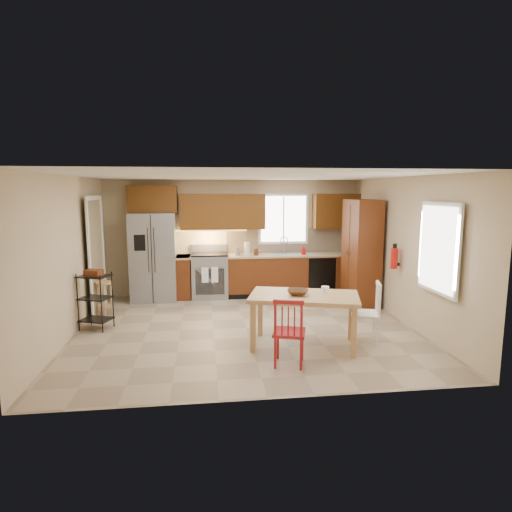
{
  "coord_description": "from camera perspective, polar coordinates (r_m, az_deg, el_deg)",
  "views": [
    {
      "loc": [
        -0.68,
        -6.85,
        2.27
      ],
      "look_at": [
        0.23,
        0.4,
        1.15
      ],
      "focal_mm": 30.0,
      "sensor_mm": 36.0,
      "label": 1
    }
  ],
  "objects": [
    {
      "name": "utility_cart",
      "position": [
        7.55,
        -20.62,
        -5.64
      ],
      "size": [
        0.57,
        0.51,
        0.94
      ],
      "primitive_type": null,
      "rotation": [
        0.0,
        0.0,
        -0.36
      ],
      "color": "black",
      "rests_on": "floor"
    },
    {
      "name": "canister_steel",
      "position": [
        9.12,
        -2.48,
        0.64
      ],
      "size": [
        0.11,
        0.11,
        0.18
      ],
      "primitive_type": "cylinder",
      "color": "gray",
      "rests_on": "base_cabinet_run"
    },
    {
      "name": "pantry",
      "position": [
        8.72,
        13.84,
        0.42
      ],
      "size": [
        0.5,
        0.95,
        2.1
      ],
      "primitive_type": "cube",
      "color": "#572610",
      "rests_on": "floor"
    },
    {
      "name": "upper_over_fridge",
      "position": [
        9.23,
        -13.6,
        7.42
      ],
      "size": [
        1.0,
        0.35,
        0.55
      ],
      "primitive_type": "cube",
      "color": "#562F0E",
      "rests_on": "wall_back"
    },
    {
      "name": "upper_right_block",
      "position": [
        9.64,
        10.62,
        5.93
      ],
      "size": [
        1.0,
        0.35,
        0.75
      ],
      "primitive_type": "cube",
      "color": "#562F0E",
      "rests_on": "wall_back"
    },
    {
      "name": "window_back",
      "position": [
        9.52,
        3.67,
        4.97
      ],
      "size": [
        1.12,
        0.04,
        1.12
      ],
      "primitive_type": "cube",
      "color": "white",
      "rests_on": "wall_back"
    },
    {
      "name": "table_jar",
      "position": [
        6.44,
        9.2,
        -4.61
      ],
      "size": [
        0.14,
        0.14,
        0.13
      ],
      "primitive_type": "cylinder",
      "rotation": [
        0.0,
        0.0,
        -0.28
      ],
      "color": "white",
      "rests_on": "dining_table"
    },
    {
      "name": "backsplash",
      "position": [
        9.6,
        4.75,
        2.14
      ],
      "size": [
        2.92,
        0.03,
        0.55
      ],
      "primitive_type": "cube",
      "color": "beige",
      "rests_on": "wall_back"
    },
    {
      "name": "dining_table",
      "position": [
        6.38,
        6.39,
        -8.59
      ],
      "size": [
        1.74,
        1.27,
        0.76
      ],
      "primitive_type": null,
      "rotation": [
        0.0,
        0.0,
        -0.28
      ],
      "color": "tan",
      "rests_on": "floor"
    },
    {
      "name": "ceiling",
      "position": [
        6.89,
        -1.5,
        10.63
      ],
      "size": [
        5.5,
        5.0,
        0.02
      ],
      "primitive_type": "cube",
      "color": "silver",
      "rests_on": "ground"
    },
    {
      "name": "range_stove",
      "position": [
        9.21,
        -6.2,
        -2.66
      ],
      "size": [
        0.76,
        0.63,
        0.92
      ],
      "primitive_type": "cube",
      "color": "gray",
      "rests_on": "floor"
    },
    {
      "name": "base_cabinet_narrow",
      "position": [
        9.24,
        -9.62,
        -2.77
      ],
      "size": [
        0.3,
        0.6,
        0.9
      ],
      "primitive_type": "cube",
      "color": "#572610",
      "rests_on": "floor"
    },
    {
      "name": "doorway",
      "position": [
        8.48,
        -20.64,
        -0.12
      ],
      "size": [
        0.04,
        0.95,
        2.1
      ],
      "primitive_type": "cube",
      "color": "#8C7A59",
      "rests_on": "wall_left"
    },
    {
      "name": "wall_left",
      "position": [
        7.23,
        -23.7,
        -0.14
      ],
      "size": [
        0.02,
        5.0,
        2.5
      ],
      "primitive_type": "cube",
      "color": "#CCB793",
      "rests_on": "ground"
    },
    {
      "name": "fire_extinguisher",
      "position": [
        7.83,
        17.96,
        -0.31
      ],
      "size": [
        0.12,
        0.12,
        0.36
      ],
      "primitive_type": "cylinder",
      "color": "red",
      "rests_on": "wall_right"
    },
    {
      "name": "paper_towel",
      "position": [
        9.13,
        -1.23,
        0.98
      ],
      "size": [
        0.12,
        0.12,
        0.28
      ],
      "primitive_type": "cylinder",
      "color": "white",
      "rests_on": "base_cabinet_run"
    },
    {
      "name": "chair_white",
      "position": [
        6.68,
        14.31,
        -7.31
      ],
      "size": [
        0.53,
        0.53,
        0.91
      ],
      "primitive_type": null,
      "rotation": [
        0.0,
        0.0,
        1.29
      ],
      "color": "white",
      "rests_on": "floor"
    },
    {
      "name": "upper_left_block",
      "position": [
        9.19,
        -4.48,
        5.92
      ],
      "size": [
        1.8,
        0.35,
        0.75
      ],
      "primitive_type": "cube",
      "color": "#562F0E",
      "rests_on": "wall_back"
    },
    {
      "name": "chair_red",
      "position": [
        5.68,
        4.46,
        -9.94
      ],
      "size": [
        0.53,
        0.53,
        0.91
      ],
      "primitive_type": null,
      "rotation": [
        0.0,
        0.0,
        -0.28
      ],
      "color": "maroon",
      "rests_on": "floor"
    },
    {
      "name": "wall_back",
      "position": [
        9.43,
        -2.97,
        2.5
      ],
      "size": [
        5.5,
        0.02,
        2.5
      ],
      "primitive_type": "cube",
      "color": "#CCB793",
      "rests_on": "ground"
    },
    {
      "name": "sink",
      "position": [
        9.33,
        3.94,
        0.01
      ],
      "size": [
        0.62,
        0.46,
        0.16
      ],
      "primitive_type": "cube",
      "color": "gray",
      "rests_on": "base_cabinet_run"
    },
    {
      "name": "canister_wood",
      "position": [
        9.13,
        0.04,
        0.54
      ],
      "size": [
        0.1,
        0.1,
        0.14
      ],
      "primitive_type": "cylinder",
      "color": "#4A2D13",
      "rests_on": "base_cabinet_run"
    },
    {
      "name": "undercab_glow",
      "position": [
        9.19,
        -6.31,
        3.42
      ],
      "size": [
        1.6,
        0.3,
        0.01
      ],
      "primitive_type": "cube",
      "color": "#FFBF66",
      "rests_on": "wall_back"
    },
    {
      "name": "bar_stool",
      "position": [
        8.38,
        -19.55,
        -5.31
      ],
      "size": [
        0.37,
        0.37,
        0.62
      ],
      "primitive_type": null,
      "rotation": [
        0.0,
        0.0,
        -0.29
      ],
      "color": "tan",
      "rests_on": "floor"
    },
    {
      "name": "dishwasher",
      "position": [
        9.3,
        8.8,
        -2.67
      ],
      "size": [
        0.6,
        0.02,
        0.78
      ],
      "primitive_type": "cube",
      "color": "black",
      "rests_on": "floor"
    },
    {
      "name": "soap_bottle",
      "position": [
        9.29,
        6.37,
        0.78
      ],
      "size": [
        0.09,
        0.09,
        0.19
      ],
      "primitive_type": "imported",
      "color": "red",
      "rests_on": "base_cabinet_run"
    },
    {
      "name": "window_right",
      "position": [
        6.67,
        23.2,
        0.94
      ],
      "size": [
        0.04,
        1.02,
        1.32
      ],
      "primitive_type": "cube",
      "color": "white",
      "rests_on": "wall_right"
    },
    {
      "name": "base_cabinet_run",
      "position": [
        9.44,
        5.05,
        -2.43
      ],
      "size": [
        2.92,
        0.6,
        0.9
      ],
      "primitive_type": "cube",
      "color": "#572610",
      "rests_on": "floor"
    },
    {
      "name": "table_bowl",
      "position": [
        6.25,
        5.58,
        -5.24
      ],
      "size": [
        0.39,
        0.39,
        0.08
      ],
      "primitive_type": "imported",
      "rotation": [
        0.0,
        0.0,
        -0.28
      ],
      "color": "#4A2D13",
      "rests_on": "dining_table"
    },
    {
      "name": "floor",
      "position": [
        7.25,
        -1.42,
        -9.54
      ],
      "size": [
        5.5,
        5.5,
        0.0
      ],
      "primitive_type": "plane",
      "color": "tan",
      "rests_on": "ground"
    },
    {
      "name": "wall_front",
      "position": [
        4.52,
        1.71,
        -4.35
      ],
      "size": [
        5.5,
        0.02,
        2.5
      ],
      "primitive_type": "cube",
      "color": "#CCB793",
      "rests_on": "ground"
    },
    {
      "name": "refrigerator",
      "position": [
        9.13,
        -13.47,
        -0.09
      ],
      "size": [
        0.92,
        0.75,
        1.82
      ],
      "primitive_type": "cube",
      "color": "gray",
      "rests_on": "floor"
    },
    {
      "name": "wall_right",
      "position": [
        7.73,
        19.28,
        0.64
      ],
      "size": [
        0.02,
        5.0,
        2.5
      ],
      "primitive_type": "cube",
      "color": "#CCB793",
      "rests_on": "ground"
    }
  ]
}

